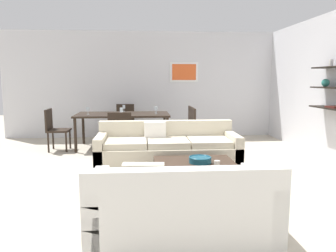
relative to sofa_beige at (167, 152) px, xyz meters
name	(u,v)px	position (x,y,z in m)	size (l,w,h in m)	color
ground_plane	(168,175)	(-0.01, -0.34, -0.29)	(18.00, 18.00, 0.00)	#BCB29E
back_wall_unit	(169,85)	(0.29, 3.19, 1.06)	(8.40, 0.09, 2.70)	silver
right_wall_shelf_unit	(336,87)	(3.02, 0.26, 1.06)	(0.34, 8.20, 2.70)	silver
sofa_beige	(167,152)	(0.00, 0.00, 0.00)	(2.31, 0.90, 0.78)	beige
loveseat_white	(181,210)	(-0.06, -2.43, 0.00)	(1.69, 0.90, 0.78)	white
coffee_table	(196,178)	(0.29, -1.14, -0.10)	(1.09, 1.03, 0.38)	#38281E
decorative_bowl	(200,159)	(0.36, -1.07, 0.13)	(0.31, 0.31, 0.08)	navy
candle_jar	(217,164)	(0.55, -1.28, 0.13)	(0.08, 0.08, 0.08)	silver
dining_table	(123,116)	(-0.84, 1.84, 0.40)	(2.01, 1.02, 0.75)	black
dining_chair_foot	(120,131)	(-0.84, 0.92, 0.21)	(0.44, 0.44, 0.88)	black
dining_chair_right_far	(185,123)	(0.57, 2.07, 0.21)	(0.44, 0.44, 0.88)	black
dining_chair_right_near	(188,125)	(0.57, 1.61, 0.21)	(0.44, 0.44, 0.88)	black
dining_chair_left_near	(55,127)	(-2.25, 1.61, 0.21)	(0.44, 0.44, 0.88)	black
dining_chair_head	(125,120)	(-0.84, 2.75, 0.21)	(0.44, 0.44, 0.88)	black
wine_glass_foot	(121,110)	(-0.84, 1.39, 0.58)	(0.07, 0.07, 0.17)	silver
wine_glass_head	(124,107)	(-0.84, 2.29, 0.56)	(0.06, 0.06, 0.15)	silver
wine_glass_right_near	(156,109)	(-0.11, 1.71, 0.56)	(0.06, 0.06, 0.16)	silver
wine_glass_right_far	(156,108)	(-0.11, 1.96, 0.56)	(0.07, 0.07, 0.14)	silver
wine_glass_left_near	(88,109)	(-1.57, 1.71, 0.57)	(0.07, 0.07, 0.16)	silver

